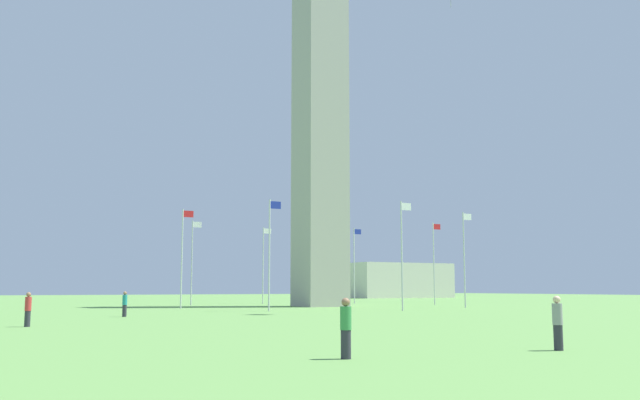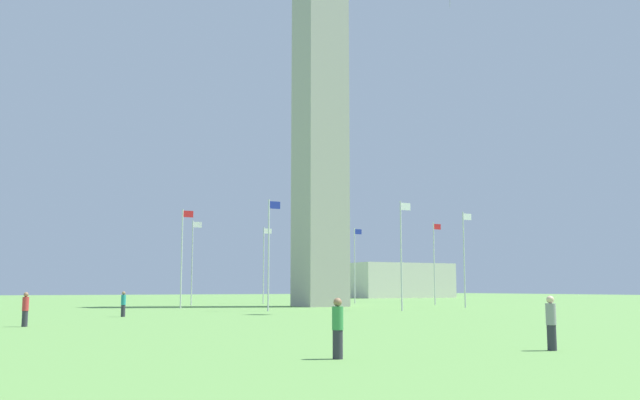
{
  "view_description": "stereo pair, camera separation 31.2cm",
  "coord_description": "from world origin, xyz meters",
  "views": [
    {
      "loc": [
        -34.76,
        -64.67,
        1.98
      ],
      "look_at": [
        0.0,
        0.0,
        11.28
      ],
      "focal_mm": 38.85,
      "sensor_mm": 36.0,
      "label": 1
    },
    {
      "loc": [
        -34.49,
        -64.81,
        1.98
      ],
      "look_at": [
        0.0,
        0.0,
        11.28
      ],
      "focal_mm": 38.85,
      "sensor_mm": 36.0,
      "label": 2
    }
  ],
  "objects": [
    {
      "name": "ground_plane",
      "position": [
        0.0,
        0.0,
        0.0
      ],
      "size": [
        260.0,
        260.0,
        0.0
      ],
      "primitive_type": "plane",
      "color": "#609347"
    },
    {
      "name": "obelisk_monument",
      "position": [
        0.0,
        0.0,
        21.22
      ],
      "size": [
        4.67,
        4.67,
        42.43
      ],
      "color": "#A8A399",
      "rests_on": "ground"
    },
    {
      "name": "flagpole_n",
      "position": [
        15.07,
        0.0,
        5.15
      ],
      "size": [
        1.12,
        0.14,
        9.5
      ],
      "color": "silver",
      "rests_on": "ground"
    },
    {
      "name": "flagpole_ne",
      "position": [
        10.67,
        10.62,
        5.15
      ],
      "size": [
        1.12,
        0.14,
        9.5
      ],
      "color": "silver",
      "rests_on": "ground"
    },
    {
      "name": "flagpole_e",
      "position": [
        0.05,
        15.02,
        5.15
      ],
      "size": [
        1.12,
        0.14,
        9.5
      ],
      "color": "silver",
      "rests_on": "ground"
    },
    {
      "name": "flagpole_se",
      "position": [
        -10.57,
        10.62,
        5.15
      ],
      "size": [
        1.12,
        0.14,
        9.5
      ],
      "color": "silver",
      "rests_on": "ground"
    },
    {
      "name": "flagpole_s",
      "position": [
        -14.97,
        0.0,
        5.15
      ],
      "size": [
        1.12,
        0.14,
        9.5
      ],
      "color": "silver",
      "rests_on": "ground"
    },
    {
      "name": "flagpole_sw",
      "position": [
        -10.57,
        -10.62,
        5.15
      ],
      "size": [
        1.12,
        0.14,
        9.5
      ],
      "color": "silver",
      "rests_on": "ground"
    },
    {
      "name": "flagpole_w",
      "position": [
        0.05,
        -15.02,
        5.15
      ],
      "size": [
        1.12,
        0.14,
        9.5
      ],
      "color": "silver",
      "rests_on": "ground"
    },
    {
      "name": "flagpole_nw",
      "position": [
        10.67,
        -10.62,
        5.15
      ],
      "size": [
        1.12,
        0.14,
        9.5
      ],
      "color": "silver",
      "rests_on": "ground"
    },
    {
      "name": "person_green_shirt",
      "position": [
        -24.8,
        -47.68,
        0.84
      ],
      "size": [
        0.32,
        0.32,
        1.69
      ],
      "rotation": [
        0.0,
        0.0,
        1.32
      ],
      "color": "#2D2D38",
      "rests_on": "ground"
    },
    {
      "name": "person_gray_shirt",
      "position": [
        -17.54,
        -48.61,
        0.85
      ],
      "size": [
        0.32,
        0.32,
        1.72
      ],
      "rotation": [
        0.0,
        0.0,
        1.52
      ],
      "color": "#2D2D38",
      "rests_on": "ground"
    },
    {
      "name": "person_teal_shirt",
      "position": [
        -23.95,
        -16.43,
        0.86
      ],
      "size": [
        0.32,
        0.32,
        1.72
      ],
      "rotation": [
        0.0,
        0.0,
        0.8
      ],
      "color": "#2D2D38",
      "rests_on": "ground"
    },
    {
      "name": "person_red_shirt",
      "position": [
        -31.01,
        -26.27,
        0.87
      ],
      "size": [
        0.32,
        0.32,
        1.75
      ],
      "rotation": [
        0.0,
        0.0,
        0.28
      ],
      "color": "#2D2D38",
      "rests_on": "ground"
    },
    {
      "name": "distant_building",
      "position": [
        42.99,
        50.12,
        3.33
      ],
      "size": [
        20.27,
        14.28,
        6.66
      ],
      "color": "beige",
      "rests_on": "ground"
    }
  ]
}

